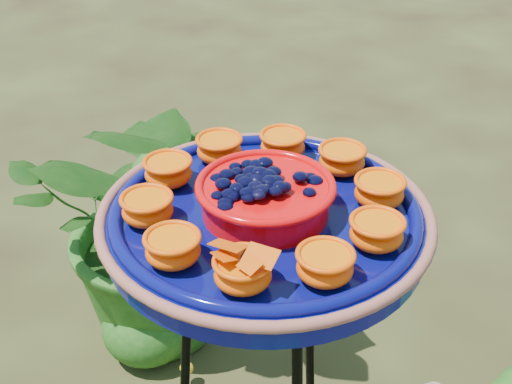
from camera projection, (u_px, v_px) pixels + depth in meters
feeder_dish at (265, 214)px, 1.09m from camera, size 0.58×0.58×0.12m
shrub_back_left at (164, 216)px, 2.14m from camera, size 0.95×0.88×0.87m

